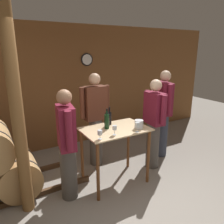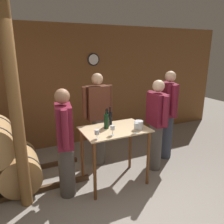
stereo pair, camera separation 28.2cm
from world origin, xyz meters
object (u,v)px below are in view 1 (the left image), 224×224
object	(u,v)px
wine_glass_near_left	(100,133)
person_visitor_near_door	(67,144)
wine_bottle_left	(107,119)
wine_bottle_far_left	(107,121)
person_visitor_with_scarf	(163,112)
wine_bottle_center	(109,118)
person_host	(95,118)
wine_glass_near_right	(137,125)
wine_glass_near_center	(115,128)
person_visitor_bearded	(154,123)
ice_bucket	(139,124)
wooden_post	(18,117)

from	to	relation	value
wine_glass_near_left	person_visitor_near_door	size ratio (longest dim) A/B	0.08
wine_bottle_left	wine_bottle_far_left	bearing A→B (deg)	-123.28
wine_bottle_far_left	person_visitor_with_scarf	size ratio (longest dim) A/B	0.18
wine_bottle_center	person_host	world-z (taller)	person_host
wine_bottle_left	wine_glass_near_right	size ratio (longest dim) A/B	1.96
wine_bottle_far_left	wine_glass_near_center	bearing A→B (deg)	-96.04
wine_glass_near_center	person_visitor_near_door	world-z (taller)	person_visitor_near_door
wine_glass_near_right	person_visitor_bearded	size ratio (longest dim) A/B	0.09
ice_bucket	wine_bottle_center	bearing A→B (deg)	127.14
wine_glass_near_left	person_host	size ratio (longest dim) A/B	0.08
wine_glass_near_left	wine_glass_near_center	bearing A→B (deg)	7.30
wooden_post	wine_bottle_center	bearing A→B (deg)	7.03
wooden_post	wine_glass_near_right	world-z (taller)	wooden_post
wine_bottle_center	ice_bucket	xyz separation A→B (m)	(0.31, -0.40, -0.05)
wine_glass_near_left	person_visitor_near_door	xyz separation A→B (m)	(-0.40, 0.25, -0.17)
wine_glass_near_center	person_visitor_near_door	bearing A→B (deg)	161.29
wine_glass_near_right	person_visitor_with_scarf	bearing A→B (deg)	29.55
ice_bucket	person_visitor_bearded	distance (m)	0.61
ice_bucket	wooden_post	bearing A→B (deg)	172.41
wine_glass_near_right	ice_bucket	world-z (taller)	wine_glass_near_right
wine_glass_near_right	person_visitor_with_scarf	distance (m)	1.30
wine_glass_near_right	person_visitor_near_door	size ratio (longest dim) A/B	0.09
wine_bottle_far_left	person_host	world-z (taller)	person_host
wine_bottle_left	person_visitor_bearded	xyz separation A→B (m)	(0.92, -0.09, -0.19)
wine_bottle_center	wine_glass_near_center	xyz separation A→B (m)	(-0.17, -0.44, -0.01)
wooden_post	person_host	distance (m)	1.60
wine_bottle_far_left	wine_bottle_center	xyz separation A→B (m)	(0.14, 0.15, -0.01)
wine_glass_near_right	person_visitor_near_door	xyz separation A→B (m)	(-1.01, 0.30, -0.19)
wine_bottle_far_left	person_visitor_near_door	xyz separation A→B (m)	(-0.69, -0.07, -0.20)
wine_glass_near_left	person_visitor_with_scarf	size ratio (longest dim) A/B	0.08
wine_glass_near_left	wine_glass_near_right	world-z (taller)	wine_glass_near_right
wine_glass_near_right	person_visitor_near_door	bearing A→B (deg)	163.68
wine_bottle_far_left	person_visitor_bearded	size ratio (longest dim) A/B	0.19
wine_glass_near_right	person_host	world-z (taller)	person_host
wine_bottle_far_left	wine_glass_near_center	size ratio (longest dim) A/B	2.17
wooden_post	wine_glass_near_right	xyz separation A→B (m)	(1.61, -0.34, -0.28)
wine_glass_near_right	wine_bottle_center	bearing A→B (deg)	109.92
wooden_post	person_host	bearing A→B (deg)	25.38
wooden_post	wine_glass_near_left	xyz separation A→B (m)	(0.99, -0.30, -0.30)
wine_bottle_left	ice_bucket	world-z (taller)	wine_bottle_left
wine_bottle_left	person_visitor_bearded	distance (m)	0.95
person_visitor_with_scarf	person_visitor_near_door	size ratio (longest dim) A/B	1.07
wooden_post	wine_glass_near_left	world-z (taller)	wooden_post
wine_glass_near_right	person_visitor_bearded	xyz separation A→B (m)	(0.65, 0.37, -0.18)
person_host	person_visitor_near_door	world-z (taller)	person_host
wine_glass_near_left	ice_bucket	size ratio (longest dim) A/B	0.97
person_host	person_visitor_bearded	distance (m)	1.08
wine_glass_near_right	ice_bucket	xyz separation A→B (m)	(0.12, 0.11, -0.04)
wine_bottle_left	person_visitor_with_scarf	xyz separation A→B (m)	(1.40, 0.19, -0.13)
wooden_post	person_visitor_with_scarf	world-z (taller)	wooden_post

